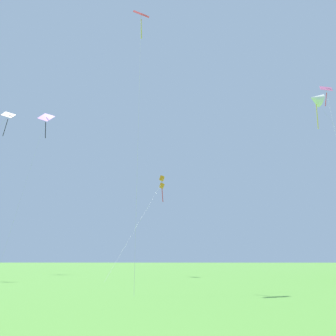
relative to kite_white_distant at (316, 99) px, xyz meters
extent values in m
cone|color=white|center=(0.00, 0.01, 0.03)|extent=(1.77, 1.69, 1.72)
cylinder|color=yellow|center=(-0.09, -0.09, -2.01)|extent=(0.29, 0.30, 2.89)
cube|color=black|center=(-31.94, -3.06, -2.58)|extent=(1.17, 0.82, 0.98)
cylinder|color=#3F382D|center=(-31.94, -3.06, -2.58)|extent=(1.05, 0.17, 0.45)
cylinder|color=black|center=(-32.12, -3.02, -3.91)|extent=(0.42, 0.15, 1.82)
cube|color=pink|center=(4.79, 7.88, 5.32)|extent=(1.83, 1.09, 1.31)
cylinder|color=#3F382D|center=(4.79, 7.88, 5.32)|extent=(1.47, 0.56, 0.53)
cylinder|color=red|center=(4.60, 7.88, 3.75)|extent=(0.45, 0.08, 1.95)
cube|color=purple|center=(-34.32, 11.76, 3.50)|extent=(2.50, 1.41, 1.93)
cylinder|color=#3F382D|center=(-34.32, 11.76, 3.50)|extent=(1.37, 1.11, 1.10)
cylinder|color=black|center=(-34.16, 11.58, 1.46)|extent=(0.46, 0.50, 2.60)
cylinder|color=silver|center=(-35.15, 8.98, -7.45)|extent=(1.67, 5.56, 21.58)
cube|color=orange|center=(-16.71, 2.21, -8.07)|extent=(0.59, 0.62, 0.61)
cube|color=orange|center=(-16.71, 2.21, -8.89)|extent=(0.59, 0.62, 0.61)
cylinder|color=#3F382D|center=(-16.71, 2.21, -8.48)|extent=(0.04, 0.04, 1.18)
cylinder|color=red|center=(-16.64, 2.07, -9.87)|extent=(0.24, 0.36, 1.73)
cylinder|color=silver|center=(-18.45, -3.31, -13.42)|extent=(3.49, 11.03, 9.65)
cube|color=red|center=(-17.86, -9.69, 3.61)|extent=(1.38, 1.22, 1.13)
cylinder|color=#3F382D|center=(-17.86, -9.69, 3.61)|extent=(1.27, 0.12, 0.46)
cylinder|color=yellow|center=(-17.82, -9.74, 2.11)|extent=(0.18, 0.20, 1.99)
cylinder|color=silver|center=(-17.26, -14.42, -7.37)|extent=(1.21, 9.49, 21.74)
camera|label=1|loc=(-14.56, -34.97, -16.72)|focal=37.25mm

